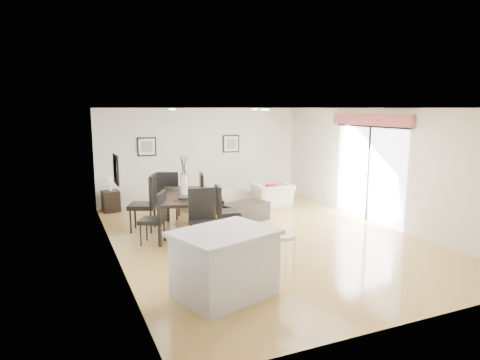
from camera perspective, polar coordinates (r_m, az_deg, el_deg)
name	(u,v)px	position (r m, az deg, el deg)	size (l,w,h in m)	color
ground	(263,237)	(9.12, 3.12, -7.65)	(8.00, 8.00, 0.00)	tan
wall_back	(202,155)	(12.48, -5.08, 3.35)	(6.00, 0.04, 2.70)	silver
wall_front	(412,221)	(5.61, 21.96, -5.05)	(6.00, 0.04, 2.70)	silver
wall_left	(113,185)	(7.94, -16.52, -0.59)	(0.04, 8.00, 2.70)	silver
wall_right	(379,166)	(10.50, 18.00, 1.73)	(0.04, 8.00, 2.70)	silver
ceiling	(264,108)	(8.71, 3.29, 9.58)	(6.00, 8.00, 0.02)	white
sofa	(216,198)	(11.68, -3.19, -2.39)	(1.91, 0.75, 0.56)	#9F9481
armchair	(272,195)	(11.79, 4.34, -2.05)	(1.00, 0.88, 0.65)	beige
courtyard_plant_a	(470,199)	(12.62, 28.33, -2.29)	(0.63, 0.55, 0.71)	#3D5A26
courtyard_plant_b	(407,188)	(13.46, 21.38, -1.04)	(0.42, 0.42, 0.74)	#3D5A26
dining_table	(184,198)	(9.35, -7.45, -2.46)	(1.62, 2.25, 0.85)	black
dining_chair_wnear	(157,215)	(8.69, -11.06, -4.62)	(0.65, 0.65, 1.06)	black
dining_chair_wfar	(147,200)	(9.65, -12.29, -2.59)	(0.74, 0.74, 1.25)	black
dining_chair_enear	(224,208)	(9.16, -2.21, -3.69)	(0.55, 0.55, 1.07)	black
dining_chair_efar	(207,196)	(10.08, -4.39, -2.08)	(0.65, 0.65, 1.19)	black
dining_chair_head	(203,216)	(8.21, -4.89, -4.82)	(0.60, 0.60, 1.18)	black
dining_chair_foot	(168,193)	(10.55, -9.54, -1.66)	(0.70, 0.70, 1.19)	black
vase	(184,177)	(9.27, -7.51, 0.38)	(0.94, 1.53, 0.87)	white
coffee_table	(244,212)	(10.34, 0.59, -4.27)	(1.11, 0.67, 0.44)	black
side_table	(111,201)	(11.75, -16.84, -2.72)	(0.42, 0.42, 0.56)	black
table_lamp	(110,182)	(11.66, -16.96, -0.23)	(0.19, 0.19, 0.37)	white
cushion	(271,189)	(11.63, 4.16, -1.24)	(0.29, 0.09, 0.29)	#AF1618
kitchen_island	(225,263)	(6.27, -2.07, -11.02)	(1.65, 1.44, 0.97)	silver
bar_stool	(283,242)	(6.60, 5.81, -8.21)	(0.37, 0.37, 0.80)	white
framed_print_back_left	(147,147)	(12.02, -12.33, 4.36)	(0.52, 0.04, 0.52)	black
framed_print_back_right	(231,144)	(12.74, -1.21, 4.86)	(0.52, 0.04, 0.52)	black
framed_print_left_wall	(116,169)	(7.71, -16.21, 1.38)	(0.04, 0.52, 0.52)	black
sliding_door	(369,152)	(10.66, 16.85, 3.61)	(0.12, 2.70, 2.57)	white
courtyard	(445,172)	(13.40, 25.64, 1.02)	(6.00, 6.00, 2.00)	gray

